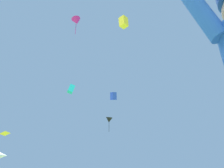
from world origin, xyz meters
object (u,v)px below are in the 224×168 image
object	(u,v)px
distant_kite_black_low_right	(109,120)
marker_flag	(2,160)
distant_kite_yellow_low_left	(124,22)
distant_kite_magenta_mid_left	(76,21)
distant_kite_blue_high_left	(113,96)
distant_kite_teal_overhead_distant	(71,89)
distant_kite_yellow_high_right	(5,133)

from	to	relation	value
distant_kite_black_low_right	marker_flag	size ratio (longest dim) A/B	0.78
distant_kite_yellow_low_left	distant_kite_magenta_mid_left	bearing A→B (deg)	170.12
distant_kite_blue_high_left	distant_kite_yellow_low_left	size ratio (longest dim) A/B	1.04
distant_kite_blue_high_left	distant_kite_teal_overhead_distant	size ratio (longest dim) A/B	0.86
distant_kite_black_low_right	distant_kite_magenta_mid_left	bearing A→B (deg)	-133.18
distant_kite_teal_overhead_distant	distant_kite_yellow_low_left	xyz separation A→B (m)	(4.41, -13.86, 1.78)
distant_kite_blue_high_left	distant_kite_magenta_mid_left	size ratio (longest dim) A/B	0.57
distant_kite_magenta_mid_left	marker_flag	distance (m)	16.92
distant_kite_yellow_high_right	distant_kite_black_low_right	distance (m)	10.76
distant_kite_teal_overhead_distant	distant_kite_yellow_low_left	size ratio (longest dim) A/B	1.21
distant_kite_magenta_mid_left	distant_kite_yellow_low_left	bearing A→B (deg)	-9.88
distant_kite_black_low_right	distant_kite_yellow_low_left	distance (m)	10.70
distant_kite_teal_overhead_distant	distant_kite_magenta_mid_left	xyz separation A→B (m)	(-0.46, -13.01, 1.57)
distant_kite_blue_high_left	distant_kite_black_low_right	xyz separation A→B (m)	(-1.17, -2.69, -4.20)
distant_kite_teal_overhead_distant	distant_kite_yellow_low_left	bearing A→B (deg)	-72.33
distant_kite_blue_high_left	distant_kite_yellow_low_left	bearing A→B (deg)	-96.54
distant_kite_yellow_high_right	distant_kite_blue_high_left	world-z (taller)	distant_kite_blue_high_left
distant_kite_yellow_high_right	distant_kite_teal_overhead_distant	distance (m)	12.82
distant_kite_blue_high_left	distant_kite_black_low_right	world-z (taller)	distant_kite_blue_high_left
distant_kite_teal_overhead_distant	marker_flag	bearing A→B (deg)	-97.98
distant_kite_black_low_right	distant_kite_magenta_mid_left	size ratio (longest dim) A/B	0.78
distant_kite_black_low_right	distant_kite_yellow_low_left	bearing A→B (deg)	-88.14
distant_kite_blue_high_left	distant_kite_yellow_low_left	world-z (taller)	distant_kite_yellow_low_left
distant_kite_yellow_low_left	marker_flag	distance (m)	18.10
distant_kite_blue_high_left	distant_kite_magenta_mid_left	distance (m)	10.68
distant_kite_yellow_low_left	marker_flag	xyz separation A→B (m)	(-7.31, -6.78, -15.11)
marker_flag	distant_kite_teal_overhead_distant	bearing A→B (deg)	82.02
distant_kite_blue_high_left	distant_kite_magenta_mid_left	bearing A→B (deg)	-127.29
distant_kite_yellow_high_right	distant_kite_magenta_mid_left	world-z (taller)	distant_kite_magenta_mid_left
distant_kite_magenta_mid_left	distant_kite_yellow_low_left	distance (m)	4.95
distant_kite_black_low_right	distant_kite_yellow_low_left	size ratio (longest dim) A/B	1.43
distant_kite_blue_high_left	distant_kite_black_low_right	bearing A→B (deg)	-113.45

